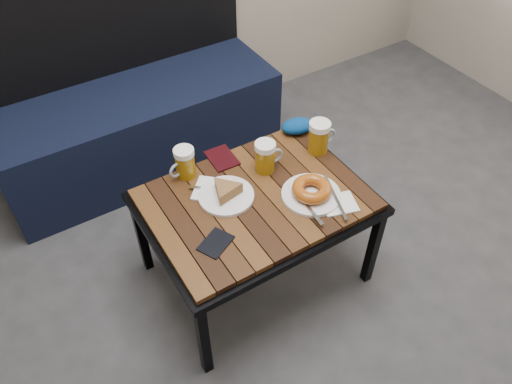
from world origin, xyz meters
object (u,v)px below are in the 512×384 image
bench (138,119)px  plate_pie (226,193)px  cafe_table (256,205)px  beer_mug_right (319,137)px  passport_burgundy (222,158)px  knit_pouch (297,126)px  beer_mug_left (184,163)px  passport_navy (216,243)px  plate_bagel (312,192)px  beer_mug_centre (266,156)px

bench → plate_pie: (0.02, -0.90, 0.22)m
bench → cafe_table: size_ratio=1.67×
bench → beer_mug_right: size_ratio=10.03×
cafe_table → plate_pie: bearing=148.1°
passport_burgundy → knit_pouch: size_ratio=1.00×
cafe_table → beer_mug_left: bearing=124.1°
beer_mug_left → knit_pouch: (0.53, -0.01, -0.03)m
passport_navy → knit_pouch: (0.60, 0.36, 0.03)m
bench → plate_bagel: bench is taller
bench → beer_mug_centre: size_ratio=10.64×
cafe_table → plate_pie: plate_pie is taller
passport_navy → plate_pie: bearing=114.4°
passport_navy → passport_burgundy: size_ratio=0.83×
bench → knit_pouch: 0.89m
plate_bagel → passport_navy: (-0.41, -0.01, -0.02)m
beer_mug_centre → plate_bagel: bearing=-69.0°
beer_mug_right → plate_pie: (-0.46, -0.04, -0.05)m
plate_pie → knit_pouch: knit_pouch is taller
plate_pie → knit_pouch: size_ratio=1.50×
beer_mug_centre → passport_burgundy: size_ratio=0.93×
plate_pie → passport_burgundy: bearing=65.2°
beer_mug_right → passport_burgundy: beer_mug_right is taller
passport_burgundy → knit_pouch: bearing=-0.3°
cafe_table → passport_navy: (-0.24, -0.12, 0.05)m
beer_mug_left → beer_mug_centre: (0.28, -0.14, 0.00)m
beer_mug_left → passport_burgundy: beer_mug_left is taller
beer_mug_left → knit_pouch: size_ratio=0.91×
plate_bagel → passport_navy: bearing=-178.4°
beer_mug_right → knit_pouch: (-0.00, 0.15, -0.04)m
beer_mug_right → plate_pie: size_ratio=0.66×
beer_mug_centre → passport_burgundy: 0.20m
cafe_table → passport_navy: bearing=-153.7°
bench → passport_navy: bench is taller
beer_mug_left → bench: bearing=-107.6°
bench → knit_pouch: (0.48, -0.71, 0.23)m
bench → cafe_table: bench is taller
knit_pouch → cafe_table: bearing=-145.9°
beer_mug_right → cafe_table: bearing=-161.3°
plate_bagel → plate_pie: bearing=149.1°
beer_mug_right → passport_burgundy: bearing=159.7°
bench → beer_mug_right: (0.48, -0.86, 0.27)m
passport_navy → knit_pouch: knit_pouch is taller
bench → beer_mug_left: bench is taller
beer_mug_left → passport_navy: size_ratio=1.09×
plate_bagel → cafe_table: bearing=149.6°
cafe_table → beer_mug_left: size_ratio=6.58×
cafe_table → knit_pouch: bearing=34.1°
bench → passport_burgundy: bearing=-80.6°
beer_mug_left → plate_bagel: bearing=121.0°
beer_mug_left → plate_bagel: beer_mug_left is taller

